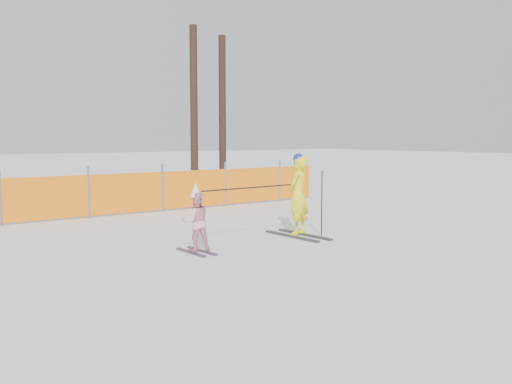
% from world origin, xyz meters
% --- Properties ---
extents(ground, '(120.00, 120.00, 0.00)m').
position_xyz_m(ground, '(0.00, 0.00, 0.00)').
color(ground, white).
rests_on(ground, ground).
extents(adult, '(0.67, 1.51, 1.64)m').
position_xyz_m(adult, '(1.41, 0.98, 0.81)').
color(adult, black).
rests_on(adult, ground).
extents(child, '(0.57, 0.88, 1.19)m').
position_xyz_m(child, '(-1.01, 0.85, 0.55)').
color(child, black).
rests_on(child, ground).
extents(ski_poles, '(2.76, 0.22, 1.29)m').
position_xyz_m(ski_poles, '(0.82, 0.87, 0.89)').
color(ski_poles, black).
rests_on(ski_poles, ground).
extents(safety_fence, '(15.24, 0.06, 1.25)m').
position_xyz_m(safety_fence, '(-1.34, 5.96, 0.56)').
color(safety_fence, '#595960').
rests_on(safety_fence, ground).
extents(tree_trunks, '(1.62, 0.48, 5.85)m').
position_xyz_m(tree_trunks, '(5.29, 10.23, 2.88)').
color(tree_trunks, black).
rests_on(tree_trunks, ground).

